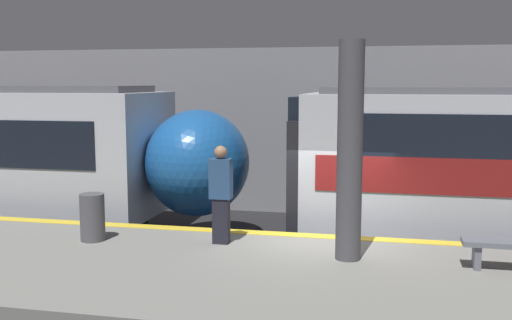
# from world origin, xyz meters

# --- Properties ---
(ground_plane) EXTENTS (120.00, 120.00, 0.00)m
(ground_plane) POSITION_xyz_m (0.00, 0.00, 0.00)
(ground_plane) COLOR black
(platform) EXTENTS (40.00, 4.52, 1.04)m
(platform) POSITION_xyz_m (0.00, -2.26, 0.52)
(platform) COLOR slate
(platform) RESTS_ON ground
(station_rear_barrier) EXTENTS (50.00, 0.15, 4.86)m
(station_rear_barrier) POSITION_xyz_m (0.00, 6.40, 2.43)
(station_rear_barrier) COLOR gray
(station_rear_barrier) RESTS_ON ground
(support_pillar_near) EXTENTS (0.41, 0.41, 3.48)m
(support_pillar_near) POSITION_xyz_m (0.52, -1.47, 2.77)
(support_pillar_near) COLOR #47474C
(support_pillar_near) RESTS_ON platform
(person_waiting) EXTENTS (0.38, 0.24, 1.73)m
(person_waiting) POSITION_xyz_m (-1.73, -0.99, 1.95)
(person_waiting) COLOR black
(person_waiting) RESTS_ON platform
(trash_bin) EXTENTS (0.44, 0.44, 0.85)m
(trash_bin) POSITION_xyz_m (-4.04, -1.31, 1.46)
(trash_bin) COLOR #4C4C51
(trash_bin) RESTS_ON platform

